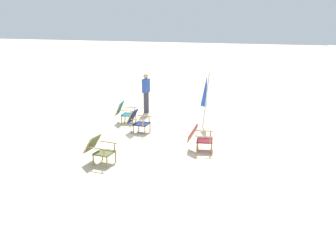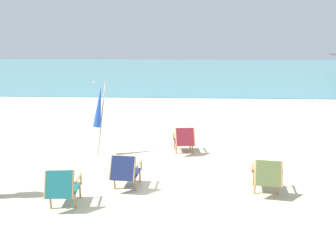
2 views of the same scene
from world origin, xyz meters
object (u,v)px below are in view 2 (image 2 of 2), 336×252
(beach_chair_far_center, at_px, (267,175))
(beach_chair_back_right, at_px, (184,139))
(umbrella_furled_blue, at_px, (99,107))
(beach_chair_mid_center, at_px, (125,170))
(beach_chair_front_left, at_px, (62,187))

(beach_chair_far_center, xyz_separation_m, beach_chair_back_right, (-1.73, 2.52, 0.00))
(beach_chair_back_right, relative_size, umbrella_furled_blue, 0.40)
(beach_chair_far_center, distance_m, beach_chair_mid_center, 3.00)
(beach_chair_far_center, height_order, beach_chair_mid_center, beach_chair_mid_center)
(beach_chair_far_center, bearing_deg, beach_chair_back_right, 124.58)
(beach_chair_back_right, bearing_deg, beach_chair_far_center, -55.42)
(beach_chair_back_right, height_order, umbrella_furled_blue, umbrella_furled_blue)
(beach_chair_mid_center, height_order, beach_chair_back_right, beach_chair_mid_center)
(beach_chair_front_left, height_order, beach_chair_mid_center, beach_chair_front_left)
(beach_chair_front_left, height_order, beach_chair_back_right, beach_chair_front_left)
(beach_chair_front_left, distance_m, umbrella_furled_blue, 3.21)
(beach_chair_mid_center, height_order, umbrella_furled_blue, umbrella_furled_blue)
(beach_chair_mid_center, bearing_deg, umbrella_furled_blue, 116.29)
(beach_chair_front_left, bearing_deg, umbrella_furled_blue, 90.58)
(beach_chair_back_right, xyz_separation_m, umbrella_furled_blue, (-2.35, -0.23, 0.95))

